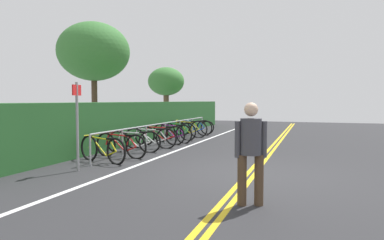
% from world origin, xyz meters
% --- Properties ---
extents(ground_plane, '(39.25, 12.18, 0.05)m').
position_xyz_m(ground_plane, '(0.00, 0.00, -0.03)').
color(ground_plane, '#2B2B2D').
extents(centre_line_yellow_inner, '(35.32, 0.10, 0.00)m').
position_xyz_m(centre_line_yellow_inner, '(0.00, -0.08, 0.00)').
color(centre_line_yellow_inner, gold).
rests_on(centre_line_yellow_inner, ground_plane).
extents(centre_line_yellow_outer, '(35.32, 0.10, 0.00)m').
position_xyz_m(centre_line_yellow_outer, '(0.00, 0.08, 0.00)').
color(centre_line_yellow_outer, gold).
rests_on(centre_line_yellow_outer, ground_plane).
extents(bike_lane_stripe_white, '(35.32, 0.12, 0.00)m').
position_xyz_m(bike_lane_stripe_white, '(0.00, 2.82, 0.00)').
color(bike_lane_stripe_white, white).
rests_on(bike_lane_stripe_white, ground_plane).
extents(bike_rack, '(9.25, 0.05, 0.79)m').
position_xyz_m(bike_rack, '(4.31, 3.88, 0.60)').
color(bike_rack, '#9EA0A5').
rests_on(bike_rack, ground_plane).
extents(bicycle_0, '(0.66, 1.72, 0.72)m').
position_xyz_m(bicycle_0, '(0.25, 3.89, 0.34)').
color(bicycle_0, black).
rests_on(bicycle_0, ground_plane).
extents(bicycle_1, '(0.46, 1.76, 0.73)m').
position_xyz_m(bicycle_1, '(1.07, 3.83, 0.34)').
color(bicycle_1, black).
rests_on(bicycle_1, ground_plane).
extents(bicycle_2, '(0.60, 1.64, 0.72)m').
position_xyz_m(bicycle_2, '(2.01, 3.93, 0.34)').
color(bicycle_2, black).
rests_on(bicycle_2, ground_plane).
extents(bicycle_3, '(0.54, 1.77, 0.74)m').
position_xyz_m(bicycle_3, '(3.02, 3.86, 0.35)').
color(bicycle_3, black).
rests_on(bicycle_3, ground_plane).
extents(bicycle_4, '(0.68, 1.73, 0.74)m').
position_xyz_m(bicycle_4, '(3.93, 3.91, 0.35)').
color(bicycle_4, black).
rests_on(bicycle_4, ground_plane).
extents(bicycle_5, '(0.58, 1.79, 0.75)m').
position_xyz_m(bicycle_5, '(4.80, 3.80, 0.35)').
color(bicycle_5, black).
rests_on(bicycle_5, ground_plane).
extents(bicycle_6, '(0.46, 1.69, 0.76)m').
position_xyz_m(bicycle_6, '(5.71, 3.93, 0.36)').
color(bicycle_6, black).
rests_on(bicycle_6, ground_plane).
extents(bicycle_7, '(0.53, 1.79, 0.79)m').
position_xyz_m(bicycle_7, '(6.63, 3.88, 0.37)').
color(bicycle_7, black).
rests_on(bicycle_7, ground_plane).
extents(bicycle_8, '(0.66, 1.68, 0.76)m').
position_xyz_m(bicycle_8, '(7.56, 3.88, 0.35)').
color(bicycle_8, black).
rests_on(bicycle_8, ground_plane).
extents(bicycle_9, '(0.60, 1.64, 0.68)m').
position_xyz_m(bicycle_9, '(8.39, 4.00, 0.32)').
color(bicycle_9, black).
rests_on(bicycle_9, ground_plane).
extents(pedestrian, '(0.32, 0.46, 1.57)m').
position_xyz_m(pedestrian, '(-2.25, -0.36, 0.89)').
color(pedestrian, '#4C3826').
rests_on(pedestrian, ground_plane).
extents(sign_post_near, '(0.36, 0.08, 2.01)m').
position_xyz_m(sign_post_near, '(-0.91, 3.77, 1.22)').
color(sign_post_near, gray).
rests_on(sign_post_near, ground_plane).
extents(hedge_backdrop, '(18.20, 1.37, 1.53)m').
position_xyz_m(hedge_backdrop, '(5.81, 5.53, 0.77)').
color(hedge_backdrop, '#235626').
rests_on(hedge_backdrop, ground_plane).
extents(tree_mid, '(3.06, 3.06, 4.93)m').
position_xyz_m(tree_mid, '(5.40, 7.65, 3.67)').
color(tree_mid, '#473323').
rests_on(tree_mid, ground_plane).
extents(tree_far_right, '(2.32, 2.32, 3.73)m').
position_xyz_m(tree_far_right, '(13.29, 7.68, 2.78)').
color(tree_far_right, brown).
rests_on(tree_far_right, ground_plane).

